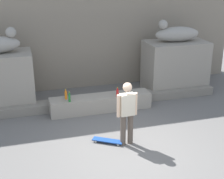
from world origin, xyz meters
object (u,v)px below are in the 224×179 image
at_px(statue_reclining_right, 176,34).
at_px(bottle_green, 69,98).
at_px(skater, 127,111).
at_px(bottle_red, 117,93).
at_px(skateboard, 108,141).
at_px(bottle_orange, 66,95).

height_order(statue_reclining_right, bottle_green, statue_reclining_right).
height_order(skater, bottle_green, skater).
xyz_separation_m(skater, bottle_red, (0.37, 2.02, -0.30)).
xyz_separation_m(statue_reclining_right, bottle_red, (-2.54, -1.29, -1.47)).
bearing_deg(skateboard, bottle_red, -81.53).
bearing_deg(skater, bottle_green, -63.84).
relative_size(skater, bottle_green, 5.25).
distance_m(statue_reclining_right, bottle_green, 4.48).
xyz_separation_m(bottle_green, bottle_orange, (-0.07, 0.23, 0.00)).
bearing_deg(statue_reclining_right, skater, 51.36).
bearing_deg(bottle_orange, skateboard, -70.37).
bearing_deg(skateboard, bottle_green, -37.41).
height_order(skateboard, bottle_red, bottle_red).
height_order(statue_reclining_right, bottle_red, statue_reclining_right).
distance_m(skateboard, bottle_red, 2.10).
bearing_deg(bottle_green, bottle_red, -0.05).
bearing_deg(bottle_orange, statue_reclining_right, 14.51).
height_order(statue_reclining_right, skateboard, statue_reclining_right).
relative_size(statue_reclining_right, skateboard, 2.08).
distance_m(statue_reclining_right, bottle_orange, 4.48).
height_order(skater, skateboard, skater).
relative_size(statue_reclining_right, bottle_orange, 5.04).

